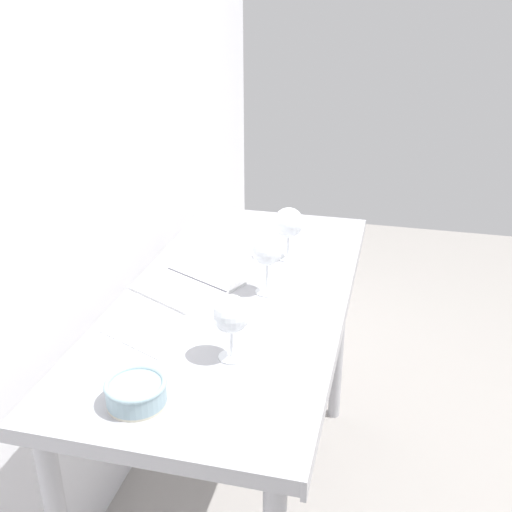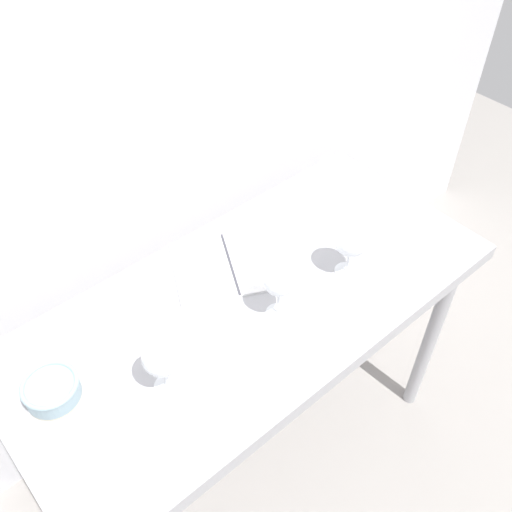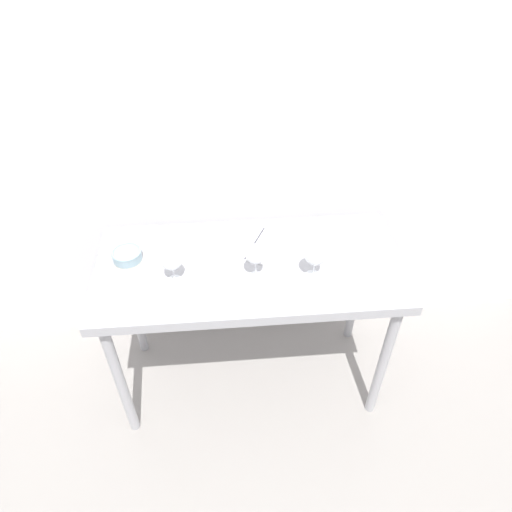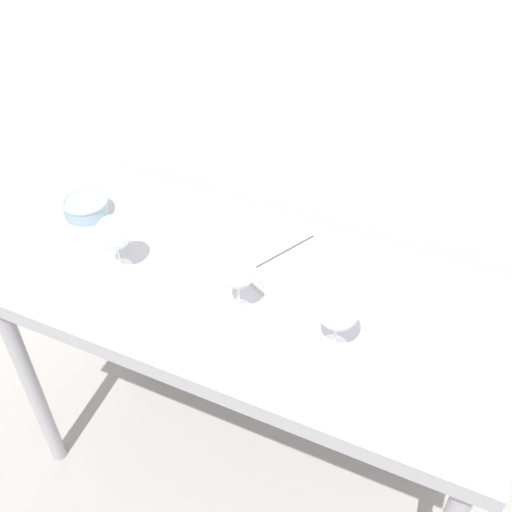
{
  "view_description": "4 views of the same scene",
  "coord_description": "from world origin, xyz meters",
  "px_view_note": "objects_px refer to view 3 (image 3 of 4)",
  "views": [
    {
      "loc": [
        -1.56,
        -0.44,
        1.75
      ],
      "look_at": [
        0.07,
        -0.05,
        0.99
      ],
      "focal_mm": 43.22,
      "sensor_mm": 36.0,
      "label": 1
    },
    {
      "loc": [
        -0.66,
        -0.79,
        2.11
      ],
      "look_at": [
        0.06,
        0.04,
        0.99
      ],
      "focal_mm": 40.15,
      "sensor_mm": 36.0,
      "label": 2
    },
    {
      "loc": [
        -0.1,
        -1.56,
        2.33
      ],
      "look_at": [
        0.03,
        0.01,
        0.93
      ],
      "focal_mm": 32.5,
      "sensor_mm": 36.0,
      "label": 3
    },
    {
      "loc": [
        0.49,
        -1.02,
        2.01
      ],
      "look_at": [
        0.01,
        0.04,
        0.97
      ],
      "focal_mm": 42.64,
      "sensor_mm": 36.0,
      "label": 4
    }
  ],
  "objects_px": {
    "wine_glass_near_left": "(172,261)",
    "tasting_bowl": "(127,255)",
    "tasting_sheet_lower": "(328,236)",
    "wine_glass_near_center": "(256,255)",
    "wine_glass_near_right": "(315,255)",
    "open_notebook": "(255,244)",
    "tasting_sheet_upper": "(189,244)"
  },
  "relations": [
    {
      "from": "wine_glass_near_center",
      "to": "tasting_sheet_lower",
      "type": "relative_size",
      "value": 0.79
    },
    {
      "from": "wine_glass_near_center",
      "to": "tasting_sheet_upper",
      "type": "xyz_separation_m",
      "value": [
        -0.3,
        0.25,
        -0.13
      ]
    },
    {
      "from": "tasting_bowl",
      "to": "tasting_sheet_lower",
      "type": "bearing_deg",
      "value": 5.51
    },
    {
      "from": "wine_glass_near_left",
      "to": "tasting_bowl",
      "type": "distance_m",
      "value": 0.28
    },
    {
      "from": "tasting_sheet_lower",
      "to": "tasting_bowl",
      "type": "height_order",
      "value": "tasting_bowl"
    },
    {
      "from": "open_notebook",
      "to": "tasting_sheet_upper",
      "type": "distance_m",
      "value": 0.32
    },
    {
      "from": "wine_glass_near_left",
      "to": "open_notebook",
      "type": "relative_size",
      "value": 0.42
    },
    {
      "from": "wine_glass_near_center",
      "to": "open_notebook",
      "type": "relative_size",
      "value": 0.44
    },
    {
      "from": "wine_glass_near_center",
      "to": "wine_glass_near_right",
      "type": "bearing_deg",
      "value": -3.29
    },
    {
      "from": "open_notebook",
      "to": "wine_glass_near_center",
      "type": "bearing_deg",
      "value": -67.37
    },
    {
      "from": "open_notebook",
      "to": "wine_glass_near_right",
      "type": "bearing_deg",
      "value": -18.39
    },
    {
      "from": "tasting_bowl",
      "to": "tasting_sheet_upper",
      "type": "bearing_deg",
      "value": 17.64
    },
    {
      "from": "wine_glass_near_center",
      "to": "tasting_sheet_lower",
      "type": "distance_m",
      "value": 0.47
    },
    {
      "from": "open_notebook",
      "to": "tasting_sheet_upper",
      "type": "height_order",
      "value": "open_notebook"
    },
    {
      "from": "tasting_sheet_lower",
      "to": "open_notebook",
      "type": "bearing_deg",
      "value": -160.73
    },
    {
      "from": "tasting_sheet_upper",
      "to": "tasting_bowl",
      "type": "xyz_separation_m",
      "value": [
        -0.28,
        -0.09,
        0.03
      ]
    },
    {
      "from": "wine_glass_near_center",
      "to": "tasting_sheet_upper",
      "type": "distance_m",
      "value": 0.41
    },
    {
      "from": "tasting_sheet_lower",
      "to": "tasting_bowl",
      "type": "distance_m",
      "value": 0.96
    },
    {
      "from": "wine_glass_near_left",
      "to": "open_notebook",
      "type": "height_order",
      "value": "wine_glass_near_left"
    },
    {
      "from": "tasting_sheet_upper",
      "to": "tasting_sheet_lower",
      "type": "relative_size",
      "value": 1.04
    },
    {
      "from": "wine_glass_near_center",
      "to": "tasting_bowl",
      "type": "bearing_deg",
      "value": 164.47
    },
    {
      "from": "wine_glass_near_left",
      "to": "tasting_bowl",
      "type": "xyz_separation_m",
      "value": [
        -0.22,
        0.15,
        -0.09
      ]
    },
    {
      "from": "tasting_sheet_lower",
      "to": "tasting_bowl",
      "type": "bearing_deg",
      "value": -159.63
    },
    {
      "from": "wine_glass_near_center",
      "to": "tasting_bowl",
      "type": "xyz_separation_m",
      "value": [
        -0.58,
        0.16,
        -0.1
      ]
    },
    {
      "from": "tasting_sheet_lower",
      "to": "tasting_bowl",
      "type": "xyz_separation_m",
      "value": [
        -0.96,
        -0.09,
        0.03
      ]
    },
    {
      "from": "tasting_sheet_upper",
      "to": "wine_glass_near_right",
      "type": "bearing_deg",
      "value": -1.49
    },
    {
      "from": "open_notebook",
      "to": "tasting_sheet_lower",
      "type": "relative_size",
      "value": 1.79
    },
    {
      "from": "wine_glass_near_right",
      "to": "open_notebook",
      "type": "distance_m",
      "value": 0.36
    },
    {
      "from": "wine_glass_near_right",
      "to": "open_notebook",
      "type": "height_order",
      "value": "wine_glass_near_right"
    },
    {
      "from": "wine_glass_near_center",
      "to": "tasting_sheet_lower",
      "type": "height_order",
      "value": "wine_glass_near_center"
    },
    {
      "from": "wine_glass_near_left",
      "to": "wine_glass_near_right",
      "type": "xyz_separation_m",
      "value": [
        0.61,
        -0.02,
        0.01
      ]
    },
    {
      "from": "wine_glass_near_center",
      "to": "tasting_sheet_upper",
      "type": "relative_size",
      "value": 0.77
    }
  ]
}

